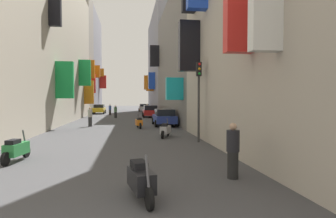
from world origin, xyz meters
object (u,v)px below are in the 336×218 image
parked_car_yellow (99,109)px  pedestrian_near_left (115,112)px  parked_car_silver (144,108)px  scooter_orange (139,122)px  pedestrian_far_away (110,110)px  pedestrian_near_right (147,109)px  pedestrian_crossing (90,117)px  parked_car_blue (164,117)px  scooter_silver (165,130)px  traffic_light_near_corner (199,88)px  scooter_black (141,179)px  pedestrian_mid_street (233,151)px  parked_car_red (150,111)px  scooter_green (16,149)px

parked_car_yellow → pedestrian_near_left: bearing=-74.0°
parked_car_silver → pedestrian_near_left: pedestrian_near_left is taller
scooter_orange → pedestrian_far_away: size_ratio=1.12×
parked_car_yellow → pedestrian_near_right: 7.89m
pedestrian_crossing → pedestrian_near_right: 20.68m
parked_car_blue → scooter_silver: size_ratio=2.38×
pedestrian_near_right → pedestrian_far_away: size_ratio=1.01×
parked_car_blue → traffic_light_near_corner: size_ratio=1.02×
parked_car_silver → scooter_black: (-2.45, -47.33, -0.30)m
parked_car_blue → traffic_light_near_corner: (0.66, -9.97, 2.17)m
parked_car_silver → scooter_orange: parked_car_silver is taller
pedestrian_near_right → parked_car_silver: bearing=90.1°
scooter_black → pedestrian_crossing: 18.70m
parked_car_yellow → scooter_black: 40.66m
pedestrian_crossing → pedestrian_mid_street: pedestrian_crossing is taller
scooter_silver → parked_car_silver: bearing=89.2°
parked_car_yellow → pedestrian_far_away: pedestrian_far_away is taller
parked_car_red → scooter_green: parked_car_red is taller
pedestrian_mid_street → pedestrian_near_right: bearing=90.4°
parked_car_blue → pedestrian_near_left: bearing=113.3°
parked_car_blue → pedestrian_mid_street: 16.98m
parked_car_blue → pedestrian_near_left: pedestrian_near_left is taller
parked_car_red → scooter_black: (-2.43, -30.60, -0.33)m
scooter_silver → pedestrian_near_right: size_ratio=1.16×
pedestrian_far_away → parked_car_silver: bearing=63.4°
parked_car_red → scooter_black: parked_car_red is taller
parked_car_blue → pedestrian_far_away: 18.82m
pedestrian_crossing → pedestrian_near_left: (1.60, 11.09, -0.06)m
parked_car_silver → pedestrian_near_left: (-4.44, -17.89, 0.00)m
pedestrian_crossing → scooter_green: bearing=-93.6°
parked_car_silver → pedestrian_far_away: (-5.57, -11.10, 0.02)m
parked_car_silver → scooter_black: parked_car_silver is taller
pedestrian_near_left → pedestrian_near_right: 9.76m
parked_car_silver → pedestrian_near_right: (0.02, -9.20, 0.03)m
scooter_green → pedestrian_crossing: (0.86, 13.71, 0.36)m
parked_car_yellow → scooter_green: 35.70m
scooter_orange → traffic_light_near_corner: traffic_light_near_corner is taller
scooter_green → pedestrian_mid_street: bearing=-24.4°
scooter_silver → scooter_black: 10.81m
parked_car_yellow → pedestrian_near_left: pedestrian_near_left is taller
pedestrian_near_left → traffic_light_near_corner: (5.43, -21.05, 2.17)m
scooter_orange → pedestrian_crossing: pedestrian_crossing is taller
scooter_orange → scooter_green: size_ratio=0.90×
scooter_orange → traffic_light_near_corner: size_ratio=0.41×
parked_car_blue → scooter_orange: 3.10m
scooter_silver → pedestrian_near_left: bearing=101.7°
pedestrian_mid_street → pedestrian_far_away: bearing=99.5°
parked_car_silver → scooter_green: size_ratio=2.20×
scooter_orange → pedestrian_far_away: bearing=100.3°
pedestrian_crossing → scooter_orange: bearing=-26.8°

